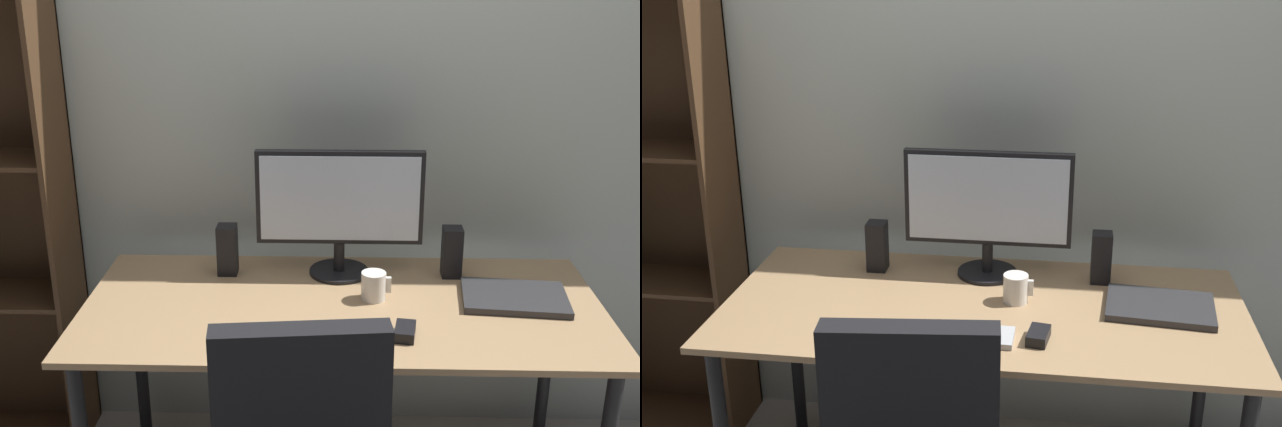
{
  "view_description": "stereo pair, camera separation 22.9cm",
  "coord_description": "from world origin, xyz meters",
  "views": [
    {
      "loc": [
        -0.01,
        -2.13,
        1.79
      ],
      "look_at": [
        -0.07,
        0.03,
        1.02
      ],
      "focal_mm": 42.81,
      "sensor_mm": 36.0,
      "label": 1
    },
    {
      "loc": [
        0.22,
        -2.11,
        1.79
      ],
      "look_at": [
        -0.07,
        0.03,
        1.02
      ],
      "focal_mm": 42.81,
      "sensor_mm": 36.0,
      "label": 2
    }
  ],
  "objects": [
    {
      "name": "bookshelf",
      "position": [
        -1.29,
        0.37,
        0.84
      ],
      "size": [
        0.6,
        0.28,
        1.7
      ],
      "color": "#4C331E",
      "rests_on": "ground"
    },
    {
      "name": "keyboard",
      "position": [
        -0.04,
        -0.21,
        0.75
      ],
      "size": [
        0.29,
        0.12,
        0.02
      ],
      "primitive_type": "cube",
      "rotation": [
        0.0,
        0.0,
        -0.02
      ],
      "color": "#B7BABC",
      "rests_on": "desk"
    },
    {
      "name": "coffee_mug",
      "position": [
        0.1,
        0.04,
        0.78
      ],
      "size": [
        0.09,
        0.08,
        0.09
      ],
      "color": "white",
      "rests_on": "desk"
    },
    {
      "name": "laptop",
      "position": [
        0.54,
        0.04,
        0.75
      ],
      "size": [
        0.34,
        0.26,
        0.02
      ],
      "primitive_type": "cube",
      "rotation": [
        0.0,
        0.0,
        -0.1
      ],
      "color": "#2D2D30",
      "rests_on": "desk"
    },
    {
      "name": "back_wall",
      "position": [
        0.0,
        0.55,
        1.3
      ],
      "size": [
        6.4,
        0.1,
        2.6
      ],
      "primitive_type": "cube",
      "color": "beige",
      "rests_on": "ground"
    },
    {
      "name": "desk",
      "position": [
        0.0,
        0.0,
        0.66
      ],
      "size": [
        1.6,
        0.75,
        0.74
      ],
      "color": "tan",
      "rests_on": "ground"
    },
    {
      "name": "speaker_left",
      "position": [
        -0.39,
        0.23,
        0.82
      ],
      "size": [
        0.06,
        0.07,
        0.17
      ],
      "primitive_type": "cube",
      "color": "black",
      "rests_on": "desk"
    },
    {
      "name": "speaker_right",
      "position": [
        0.36,
        0.23,
        0.82
      ],
      "size": [
        0.06,
        0.07,
        0.17
      ],
      "primitive_type": "cube",
      "color": "black",
      "rests_on": "desk"
    },
    {
      "name": "mouse",
      "position": [
        0.18,
        -0.2,
        0.76
      ],
      "size": [
        0.07,
        0.1,
        0.03
      ],
      "primitive_type": "cube",
      "rotation": [
        0.0,
        0.0,
        -0.15
      ],
      "color": "black",
      "rests_on": "desk"
    },
    {
      "name": "monitor",
      "position": [
        -0.01,
        0.23,
        0.99
      ],
      "size": [
        0.55,
        0.2,
        0.43
      ],
      "color": "black",
      "rests_on": "desk"
    }
  ]
}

